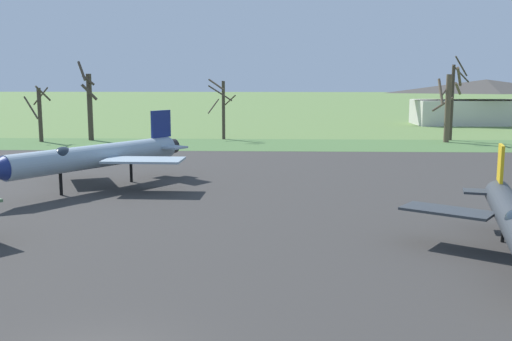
{
  "coord_description": "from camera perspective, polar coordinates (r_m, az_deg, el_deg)",
  "views": [
    {
      "loc": [
        4.86,
        -14.11,
        7.39
      ],
      "look_at": [
        3.51,
        20.23,
        1.98
      ],
      "focal_mm": 41.36,
      "sensor_mm": 36.0,
      "label": 1
    }
  ],
  "objects": [
    {
      "name": "bare_tree_far_right",
      "position": [
        73.46,
        18.5,
        6.63
      ],
      "size": [
        2.92,
        2.94,
        9.89
      ],
      "color": "#42382D",
      "rests_on": "ground"
    },
    {
      "name": "asphalt_apron",
      "position": [
        32.18,
        -6.51,
        -4.34
      ],
      "size": [
        101.35,
        56.14,
        0.05
      ],
      "primitive_type": "cube",
      "color": "#383533",
      "rests_on": "ground"
    },
    {
      "name": "bare_tree_far_left",
      "position": [
        72.63,
        -20.2,
        5.3
      ],
      "size": [
        3.03,
        2.73,
        6.54
      ],
      "color": "#42382D",
      "rests_on": "ground"
    },
    {
      "name": "bare_tree_left_of_center",
      "position": [
        72.46,
        -15.82,
        6.29
      ],
      "size": [
        2.51,
        1.63,
        9.32
      ],
      "color": "#42382D",
      "rests_on": "ground"
    },
    {
      "name": "bare_tree_center",
      "position": [
        71.11,
        -3.27,
        6.19
      ],
      "size": [
        3.35,
        3.6,
        7.29
      ],
      "color": "#42382D",
      "rests_on": "ground"
    },
    {
      "name": "visitor_building",
      "position": [
        101.28,
        21.28,
        6.15
      ],
      "size": [
        23.29,
        9.49,
        7.15
      ],
      "color": "beige",
      "rests_on": "ground"
    },
    {
      "name": "grass_verge_strip",
      "position": [
        65.62,
        -2.01,
        2.51
      ],
      "size": [
        161.35,
        12.0,
        0.06
      ],
      "primitive_type": "cube",
      "color": "#4D723C",
      "rests_on": "ground"
    },
    {
      "name": "jet_fighter_rear_center",
      "position": [
        40.54,
        -15.44,
        1.34
      ],
      "size": [
        11.21,
        14.3,
        5.0
      ],
      "color": "#8EA3B2",
      "rests_on": "ground"
    },
    {
      "name": "bare_tree_right_of_center",
      "position": [
        71.13,
        18.09,
        6.13
      ],
      "size": [
        3.17,
        3.19,
        8.62
      ],
      "color": "brown",
      "rests_on": "ground"
    }
  ]
}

